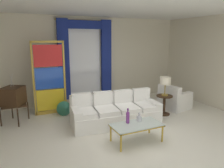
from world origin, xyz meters
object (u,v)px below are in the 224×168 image
object	(u,v)px
vintage_tv	(13,97)
stained_glass_divider	(49,80)
bottle_crystal_tall	(139,118)
couch_white_long	(115,112)
armchair_white	(174,100)
peacock_figurine	(65,109)
table_lamp_brass	(165,81)
bottle_blue_decanter	(128,117)
round_side_table	(164,103)
coffee_table	(137,126)

from	to	relation	value
vintage_tv	stained_glass_divider	size ratio (longest dim) A/B	0.61
bottle_crystal_tall	stained_glass_divider	size ratio (longest dim) A/B	0.09
vintage_tv	couch_white_long	bearing A→B (deg)	-25.02
armchair_white	peacock_figurine	bearing A→B (deg)	167.29
stained_glass_divider	armchair_white	bearing A→B (deg)	-17.71
armchair_white	stained_glass_divider	size ratio (longest dim) A/B	0.43
vintage_tv	table_lamp_brass	world-z (taller)	vintage_tv
bottle_blue_decanter	table_lamp_brass	world-z (taller)	table_lamp_brass
bottle_crystal_tall	round_side_table	size ratio (longest dim) A/B	0.34
peacock_figurine	table_lamp_brass	bearing A→B (deg)	-21.79
bottle_crystal_tall	peacock_figurine	distance (m)	2.46
couch_white_long	bottle_blue_decanter	bearing A→B (deg)	-99.33
vintage_tv	table_lamp_brass	size ratio (longest dim) A/B	2.36
stained_glass_divider	bottle_blue_decanter	bearing A→B (deg)	-63.00
bottle_blue_decanter	stained_glass_divider	world-z (taller)	stained_glass_divider
bottle_crystal_tall	coffee_table	bearing A→B (deg)	-136.44
bottle_crystal_tall	vintage_tv	xyz separation A→B (m)	(-2.60, 2.20, 0.25)
bottle_blue_decanter	peacock_figurine	world-z (taller)	bottle_blue_decanter
bottle_blue_decanter	vintage_tv	world-z (taller)	vintage_tv
bottle_blue_decanter	bottle_crystal_tall	bearing A→B (deg)	-1.27
round_side_table	couch_white_long	bearing A→B (deg)	178.42
bottle_crystal_tall	round_side_table	distance (m)	1.81
bottle_blue_decanter	bottle_crystal_tall	xyz separation A→B (m)	(0.30, -0.01, -0.07)
table_lamp_brass	bottle_blue_decanter	bearing A→B (deg)	-151.10
bottle_crystal_tall	table_lamp_brass	world-z (taller)	table_lamp_brass
coffee_table	stained_glass_divider	xyz separation A→B (m)	(-1.43, 2.67, 0.69)
couch_white_long	table_lamp_brass	size ratio (longest dim) A/B	4.24
bottle_blue_decanter	couch_white_long	bearing A→B (deg)	80.67
couch_white_long	peacock_figurine	world-z (taller)	couch_white_long
armchair_white	peacock_figurine	xyz separation A→B (m)	(-3.41, 0.77, -0.07)
couch_white_long	round_side_table	size ratio (longest dim) A/B	4.06
bottle_blue_decanter	bottle_crystal_tall	size ratio (longest dim) A/B	1.70
vintage_tv	round_side_table	bearing A→B (deg)	-16.30
vintage_tv	armchair_white	bearing A→B (deg)	-10.33
round_side_table	stained_glass_divider	bearing A→B (deg)	153.66
armchair_white	table_lamp_brass	xyz separation A→B (m)	(-0.65, -0.33, 0.74)
bottle_blue_decanter	coffee_table	bearing A→B (deg)	-45.66
bottle_blue_decanter	armchair_white	world-z (taller)	armchair_white
round_side_table	table_lamp_brass	size ratio (longest dim) A/B	1.04
round_side_table	table_lamp_brass	world-z (taller)	table_lamp_brass
couch_white_long	coffee_table	world-z (taller)	couch_white_long
bottle_blue_decanter	peacock_figurine	bearing A→B (deg)	114.59
armchair_white	couch_white_long	bearing A→B (deg)	-172.82
coffee_table	peacock_figurine	distance (m)	2.51
couch_white_long	round_side_table	world-z (taller)	couch_white_long
vintage_tv	stained_glass_divider	world-z (taller)	stained_glass_divider
armchair_white	round_side_table	world-z (taller)	armchair_white
peacock_figurine	round_side_table	distance (m)	2.97
vintage_tv	table_lamp_brass	xyz separation A→B (m)	(4.10, -1.20, 0.30)
couch_white_long	armchair_white	size ratio (longest dim) A/B	2.53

